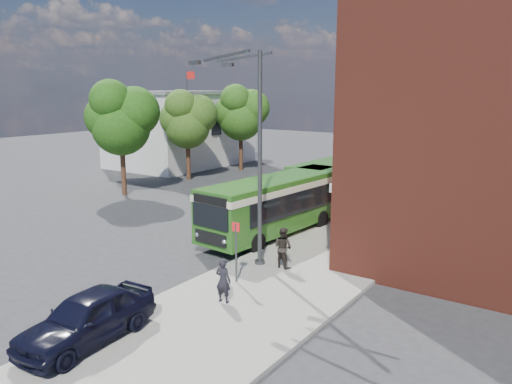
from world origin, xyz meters
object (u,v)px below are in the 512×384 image
Objects in this scene: parked_car at (87,317)px; bus_rear at (342,176)px; street_lamp at (253,156)px; bus_front at (279,200)px.

bus_rear is at bearing 91.17° from parked_car.
parked_car is (-0.04, -8.45, -3.88)m from street_lamp.
parked_car is (1.60, -13.18, -0.92)m from bus_front.
parked_car is at bearing -90.25° from street_lamp.
bus_front is at bearing -87.80° from bus_rear.
bus_rear is (-1.96, 13.08, -2.96)m from street_lamp.
bus_front is 13.31m from parked_car.
bus_rear is at bearing 92.20° from bus_front.
bus_front is 2.36× the size of parked_car.
bus_rear reaches higher than parked_car.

